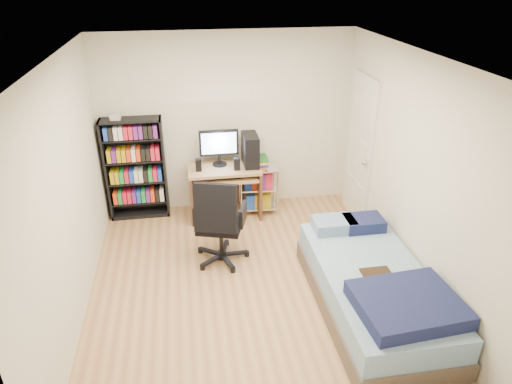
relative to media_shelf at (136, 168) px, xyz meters
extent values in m
cube|color=tan|center=(1.30, -1.84, -0.76)|extent=(3.50, 4.00, 0.04)
cube|color=silver|center=(1.30, -1.84, 1.78)|extent=(3.50, 4.00, 0.04)
cube|color=silver|center=(1.30, 0.18, 0.51)|extent=(3.50, 0.04, 2.50)
cube|color=silver|center=(1.30, -3.86, 0.51)|extent=(3.50, 0.04, 2.50)
cube|color=silver|center=(-0.47, -1.84, 0.51)|extent=(0.04, 4.00, 2.50)
cube|color=silver|center=(3.07, -1.84, 0.51)|extent=(0.04, 4.00, 2.50)
cube|color=black|center=(0.00, 0.00, -0.02)|extent=(0.81, 0.27, 1.43)
cube|color=black|center=(0.00, 0.00, -0.51)|extent=(0.75, 0.25, 0.02)
cube|color=red|center=(0.00, -0.01, -0.41)|extent=(0.70, 0.21, 0.17)
cube|color=black|center=(0.00, 0.00, -0.20)|extent=(0.75, 0.25, 0.02)
cube|color=blue|center=(0.00, -0.01, -0.10)|extent=(0.70, 0.21, 0.17)
cube|color=black|center=(0.00, 0.00, 0.11)|extent=(0.75, 0.25, 0.02)
cube|color=gold|center=(0.00, -0.01, 0.22)|extent=(0.70, 0.21, 0.17)
cube|color=black|center=(0.00, 0.00, 0.43)|extent=(0.75, 0.25, 0.02)
cube|color=green|center=(0.00, -0.01, 0.53)|extent=(0.70, 0.21, 0.17)
cube|color=silver|center=(-0.18, 0.00, 0.73)|extent=(0.13, 0.11, 0.06)
cube|color=tan|center=(1.20, -0.20, -0.02)|extent=(0.99, 0.54, 0.04)
cube|color=#3E2C22|center=(0.72, -0.20, -0.39)|extent=(0.04, 0.54, 0.70)
cube|color=#3E2C22|center=(1.67, -0.20, -0.39)|extent=(0.04, 0.54, 0.70)
cube|color=#3E2C22|center=(1.20, 0.05, -0.37)|extent=(0.95, 0.03, 0.64)
cube|color=tan|center=(1.20, -0.28, -0.11)|extent=(0.89, 0.44, 0.02)
cube|color=black|center=(1.20, -0.30, -0.09)|extent=(0.43, 0.15, 0.02)
cube|color=black|center=(1.15, -0.09, 0.33)|extent=(0.53, 0.05, 0.36)
cube|color=#CBDAFE|center=(1.15, -0.12, 0.33)|extent=(0.47, 0.01, 0.30)
cube|color=black|center=(1.57, -0.15, 0.22)|extent=(0.20, 0.41, 0.43)
cube|color=black|center=(0.85, -0.25, 0.09)|extent=(0.08, 0.08, 0.17)
cube|color=black|center=(1.37, -0.30, 0.09)|extent=(0.08, 0.08, 0.17)
cylinder|color=black|center=(1.04, -1.28, -0.46)|extent=(0.05, 0.05, 0.39)
cube|color=black|center=(1.04, -1.28, -0.24)|extent=(0.62, 0.62, 0.08)
cube|color=black|center=(0.97, -1.50, 0.09)|extent=(0.50, 0.28, 0.58)
cube|color=black|center=(0.78, -1.21, -0.09)|extent=(0.13, 0.31, 0.23)
cube|color=black|center=(1.30, -1.36, -0.09)|extent=(0.13, 0.31, 0.23)
cylinder|color=silver|center=(1.42, -0.32, -0.39)|extent=(0.02, 0.02, 0.70)
cylinder|color=silver|center=(1.92, -0.35, -0.39)|extent=(0.02, 0.02, 0.70)
cylinder|color=silver|center=(1.44, 0.04, -0.39)|extent=(0.02, 0.02, 0.70)
cylinder|color=silver|center=(1.95, 0.00, -0.39)|extent=(0.02, 0.02, 0.70)
cube|color=silver|center=(1.68, -0.16, -0.64)|extent=(0.53, 0.39, 0.02)
cube|color=silver|center=(1.68, -0.16, -0.34)|extent=(0.53, 0.39, 0.02)
cube|color=silver|center=(1.68, -0.16, -0.05)|extent=(0.53, 0.39, 0.02)
cube|color=#B04419|center=(1.68, -0.16, 0.04)|extent=(0.24, 0.29, 0.16)
cube|color=brown|center=(2.50, -2.44, -0.63)|extent=(1.07, 2.13, 0.21)
cube|color=#85A7C6|center=(2.50, -2.44, -0.40)|extent=(1.02, 2.09, 0.26)
cube|color=#151C44|center=(2.55, -3.02, -0.20)|extent=(0.96, 0.81, 0.15)
cube|color=#99B6D9|center=(2.34, -1.58, -0.20)|extent=(0.48, 0.32, 0.14)
cube|color=#151C44|center=(2.69, -1.61, -0.20)|extent=(0.45, 0.32, 0.14)
cube|color=#382212|center=(2.50, -2.49, -0.26)|extent=(0.30, 0.23, 0.02)
cube|color=silver|center=(3.02, -0.49, 0.26)|extent=(0.05, 0.80, 2.00)
sphere|color=#B8B8BD|center=(2.97, -0.81, 0.21)|extent=(0.08, 0.08, 0.08)
camera|label=1|loc=(0.70, -5.93, 2.52)|focal=32.00mm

